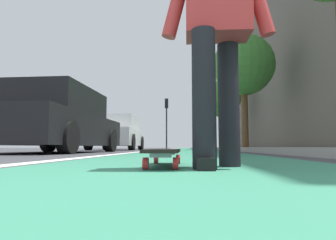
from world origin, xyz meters
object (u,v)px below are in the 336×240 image
(traffic_light, at_px, (167,114))
(street_tree_mid, at_px, (244,66))
(parked_car_near, at_px, (56,122))
(parked_car_mid, at_px, (117,134))
(skater_person, at_px, (217,20))
(street_tree_far, at_px, (222,99))
(skateboard, at_px, (164,152))

(traffic_light, height_order, street_tree_mid, street_tree_mid)
(parked_car_near, height_order, parked_car_mid, parked_car_mid)
(skater_person, relative_size, street_tree_far, 0.31)
(skateboard, distance_m, traffic_light, 22.80)
(skateboard, bearing_deg, traffic_light, 3.81)
(traffic_light, xyz_separation_m, street_tree_mid, (-10.65, -4.42, 1.09))
(parked_car_mid, relative_size, street_tree_mid, 0.83)
(street_tree_mid, height_order, street_tree_far, street_tree_mid)
(parked_car_mid, height_order, traffic_light, traffic_light)
(street_tree_far, bearing_deg, traffic_light, 63.56)
(parked_car_mid, height_order, street_tree_far, street_tree_far)
(skateboard, xyz_separation_m, skater_person, (-0.15, -0.35, 0.84))
(skater_person, bearing_deg, parked_car_near, 33.99)
(parked_car_near, bearing_deg, street_tree_mid, -38.38)
(skateboard, bearing_deg, street_tree_mid, -13.75)
(skateboard, relative_size, skater_person, 0.51)
(parked_car_near, height_order, street_tree_far, street_tree_far)
(parked_car_near, distance_m, parked_car_mid, 6.50)
(skateboard, bearing_deg, parked_car_near, 31.85)
(skateboard, relative_size, parked_car_near, 0.19)
(street_tree_mid, xyz_separation_m, street_tree_far, (8.45, 0.00, -0.21))
(skater_person, relative_size, traffic_light, 0.39)
(traffic_light, bearing_deg, street_tree_mid, -157.46)
(skateboard, distance_m, street_tree_mid, 12.89)
(parked_car_near, xyz_separation_m, parked_car_mid, (6.50, 0.11, 0.02))
(parked_car_near, height_order, street_tree_mid, street_tree_mid)
(traffic_light, distance_m, street_tree_far, 5.01)
(parked_car_mid, bearing_deg, street_tree_far, -32.46)
(skateboard, height_order, traffic_light, traffic_light)
(street_tree_mid, distance_m, street_tree_far, 8.46)
(skateboard, xyz_separation_m, traffic_light, (22.58, 1.50, 2.84))
(skater_person, height_order, street_tree_mid, street_tree_mid)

